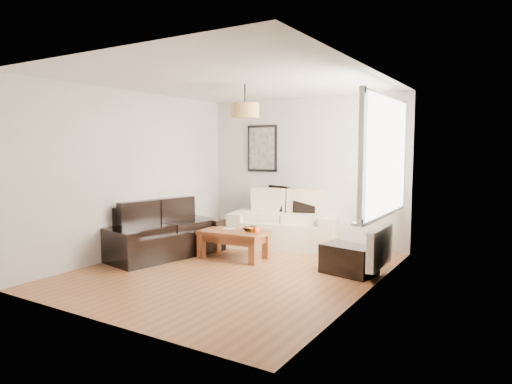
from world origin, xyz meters
The scene contains 21 objects.
floor centered at (0.00, 0.00, 0.00)m, with size 4.50×4.50×0.00m, color brown.
ceiling centered at (0.00, 0.00, 2.60)m, with size 3.80×4.50×0.00m, color white, non-canonical shape.
wall_back centered at (0.00, 2.25, 1.30)m, with size 3.80×0.04×2.60m, color silver, non-canonical shape.
wall_front centered at (0.00, -2.25, 1.30)m, with size 3.80×0.04×2.60m, color silver, non-canonical shape.
wall_left centered at (-1.90, 0.00, 1.30)m, with size 0.04×4.50×2.60m, color silver, non-canonical shape.
wall_right centered at (1.90, 0.00, 1.30)m, with size 0.04×4.50×2.60m, color silver, non-canonical shape.
window_bay centered at (1.86, 0.80, 1.60)m, with size 0.14×1.90×1.60m, color white, non-canonical shape.
radiator centered at (1.82, 0.80, 0.38)m, with size 0.10×0.90×0.52m, color white.
poster centered at (-0.85, 2.22, 1.70)m, with size 0.62×0.04×0.87m, color black, non-canonical shape.
pendant_shade centered at (0.00, 0.30, 2.23)m, with size 0.40×0.40×0.20m, color tan.
loveseat_cream centered at (-0.13, 1.78, 0.46)m, with size 1.84×1.00×0.91m, color beige, non-canonical shape.
sofa_leather centered at (-1.43, 0.14, 0.40)m, with size 1.85×0.90×0.80m, color black, non-canonical shape.
coffee_table centered at (-0.39, 0.57, 0.21)m, with size 1.05×0.57×0.43m, color brown, non-canonical shape.
ottoman centered at (1.45, 0.64, 0.20)m, with size 0.70×0.45×0.40m, color black.
cushion_left centered at (-0.40, 2.00, 0.79)m, with size 0.46×0.14×0.46m, color black.
cushion_right centered at (0.14, 2.00, 0.76)m, with size 0.39×0.12×0.39m, color black.
fruit_bowl centered at (-0.15, 0.68, 0.46)m, with size 0.24×0.24×0.06m, color black.
orange_a centered at (-0.09, 0.62, 0.47)m, with size 0.07×0.07×0.07m, color orange.
orange_b centered at (-0.01, 0.63, 0.47)m, with size 0.09×0.09×0.09m, color #FF5015.
orange_c centered at (-0.14, 0.62, 0.47)m, with size 0.07×0.07×0.07m, color orange.
papers centered at (-0.56, 0.70, 0.43)m, with size 0.19×0.13×0.01m, color beige.
Camera 1 is at (3.48, -5.10, 1.69)m, focal length 31.48 mm.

